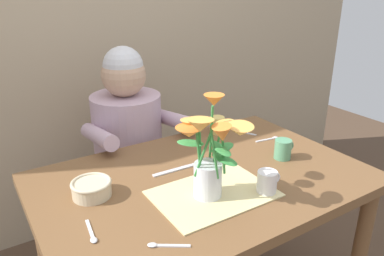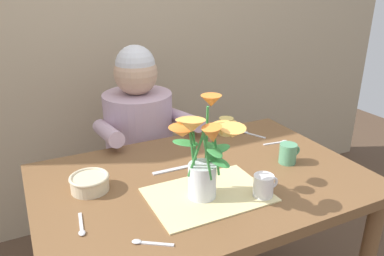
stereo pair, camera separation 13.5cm
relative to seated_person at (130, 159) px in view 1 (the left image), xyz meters
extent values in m
cube|color=tan|center=(0.04, 0.43, 0.69)|extent=(4.00, 0.10, 2.50)
cube|color=brown|center=(0.04, -0.62, 0.16)|extent=(1.20, 0.80, 0.04)
cylinder|color=brown|center=(0.58, -0.28, -0.21)|extent=(0.06, 0.06, 0.70)
cylinder|color=#4C4C56|center=(0.00, 0.00, -0.36)|extent=(0.30, 0.30, 0.40)
cylinder|color=#BC9EB2|center=(0.00, 0.00, 0.09)|extent=(0.34, 0.34, 0.50)
sphere|color=tan|center=(0.00, 0.00, 0.44)|extent=(0.21, 0.21, 0.21)
sphere|color=silver|center=(0.00, 0.00, 0.48)|extent=(0.19, 0.19, 0.19)
cylinder|color=#BC9EB2|center=(-0.19, -0.14, 0.22)|extent=(0.07, 0.33, 0.12)
cylinder|color=#BC9EB2|center=(0.19, -0.14, 0.22)|extent=(0.07, 0.33, 0.12)
cube|color=beige|center=(0.00, -0.74, 0.18)|extent=(0.40, 0.28, 0.00)
cylinder|color=silver|center=(-0.03, -0.74, 0.24)|extent=(0.09, 0.09, 0.12)
cylinder|color=#388E42|center=(0.00, -0.74, 0.34)|extent=(0.02, 0.03, 0.15)
cone|color=#EFA84C|center=(0.04, -0.74, 0.41)|extent=(0.09, 0.09, 0.05)
sphere|color=#E5D14C|center=(0.04, -0.74, 0.42)|extent=(0.02, 0.02, 0.02)
cylinder|color=#388E42|center=(0.00, -0.71, 0.38)|extent=(0.02, 0.03, 0.23)
cone|color=orange|center=(0.03, -0.68, 0.49)|extent=(0.09, 0.09, 0.04)
sphere|color=#E5D14C|center=(0.03, -0.68, 0.49)|extent=(0.02, 0.02, 0.02)
cylinder|color=#388E42|center=(-0.04, -0.71, 0.34)|extent=(0.04, 0.05, 0.15)
cone|color=#EFA84C|center=(-0.06, -0.69, 0.42)|extent=(0.10, 0.10, 0.05)
sphere|color=#E5D14C|center=(-0.06, -0.69, 0.43)|extent=(0.02, 0.02, 0.02)
cylinder|color=#388E42|center=(-0.06, -0.73, 0.34)|extent=(0.03, 0.01, 0.16)
cone|color=orange|center=(-0.09, -0.72, 0.42)|extent=(0.12, 0.12, 0.03)
sphere|color=#E5D14C|center=(-0.09, -0.72, 0.42)|extent=(0.02, 0.02, 0.02)
cylinder|color=#388E42|center=(-0.06, -0.76, 0.36)|extent=(0.05, 0.05, 0.19)
cone|color=#EFA84C|center=(-0.09, -0.78, 0.46)|extent=(0.12, 0.12, 0.05)
sphere|color=#E5D14C|center=(-0.09, -0.78, 0.46)|extent=(0.02, 0.02, 0.02)
cylinder|color=#388E42|center=(-0.04, -0.78, 0.35)|extent=(0.04, 0.01, 0.18)
cone|color=orange|center=(-0.05, -0.83, 0.44)|extent=(0.07, 0.07, 0.06)
sphere|color=#E5D14C|center=(-0.05, -0.83, 0.45)|extent=(0.02, 0.02, 0.02)
cylinder|color=#388E42|center=(0.00, -0.79, 0.35)|extent=(0.05, 0.04, 0.17)
cone|color=#EFA84C|center=(0.02, -0.83, 0.44)|extent=(0.10, 0.11, 0.04)
sphere|color=#E5D14C|center=(0.02, -0.83, 0.44)|extent=(0.02, 0.02, 0.02)
ellipsoid|color=#388E42|center=(-0.02, -0.80, 0.38)|extent=(0.05, 0.09, 0.03)
ellipsoid|color=#388E42|center=(0.00, -0.79, 0.33)|extent=(0.07, 0.10, 0.03)
ellipsoid|color=#388E42|center=(0.03, -0.73, 0.34)|extent=(0.09, 0.05, 0.03)
ellipsoid|color=#388E42|center=(-0.07, -0.69, 0.37)|extent=(0.09, 0.09, 0.02)
cylinder|color=beige|center=(-0.35, -0.53, 0.20)|extent=(0.13, 0.13, 0.05)
torus|color=beige|center=(-0.35, -0.53, 0.23)|extent=(0.14, 0.14, 0.01)
cube|color=silver|center=(-0.03, -0.52, 0.18)|extent=(0.19, 0.02, 0.00)
cylinder|color=#E5C666|center=(0.33, -0.30, 0.22)|extent=(0.07, 0.07, 0.08)
torus|color=#E5C666|center=(0.36, -0.30, 0.22)|extent=(0.04, 0.01, 0.04)
cylinder|color=#569970|center=(0.39, -0.66, 0.22)|extent=(0.07, 0.07, 0.08)
torus|color=#569970|center=(0.43, -0.66, 0.22)|extent=(0.04, 0.01, 0.04)
cylinder|color=silver|center=(0.16, -0.82, 0.22)|extent=(0.07, 0.07, 0.08)
torus|color=silver|center=(0.19, -0.82, 0.22)|extent=(0.04, 0.01, 0.04)
cube|color=silver|center=(0.44, -0.38, 0.18)|extent=(0.05, 0.09, 0.00)
ellipsoid|color=silver|center=(0.42, -0.33, 0.18)|extent=(0.03, 0.03, 0.01)
cube|color=silver|center=(-0.25, -0.90, 0.18)|extent=(0.09, 0.06, 0.00)
ellipsoid|color=silver|center=(-0.30, -0.87, 0.18)|extent=(0.03, 0.03, 0.01)
cube|color=silver|center=(-0.42, -0.70, 0.18)|extent=(0.02, 0.10, 0.00)
ellipsoid|color=silver|center=(-0.43, -0.76, 0.18)|extent=(0.02, 0.03, 0.01)
cube|color=silver|center=(0.46, -0.49, 0.18)|extent=(0.10, 0.02, 0.00)
ellipsoid|color=silver|center=(0.51, -0.50, 0.18)|extent=(0.03, 0.02, 0.01)
camera|label=1|loc=(-0.65, -1.63, 0.86)|focal=35.19mm
camera|label=2|loc=(-0.54, -1.70, 0.86)|focal=35.19mm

